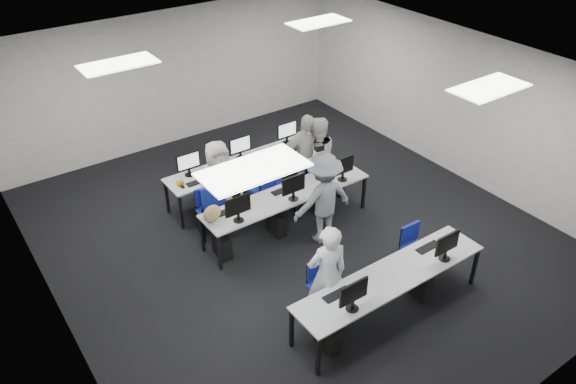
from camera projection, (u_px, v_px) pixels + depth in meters
room at (294, 161)px, 9.26m from camera, size 9.00×9.02×3.00m
ceiling_panels at (295, 75)px, 8.45m from camera, size 5.20×4.60×0.02m
desk_front at (391, 278)px, 8.06m from camera, size 3.20×0.70×0.73m
desk_mid at (287, 197)px, 9.84m from camera, size 3.20×0.70×0.73m
desk_back at (246, 164)px, 10.80m from camera, size 3.20×0.70×0.73m
equipment_front at (380, 301)px, 8.13m from camera, size 2.51×0.41×1.19m
equipment_mid at (279, 216)px, 9.91m from camera, size 2.91×0.41×1.19m
equipment_back at (254, 175)px, 11.08m from camera, size 2.91×0.41×1.19m
chair_0 at (323, 296)px, 8.35m from camera, size 0.46×0.49×0.82m
chair_1 at (414, 257)px, 9.11m from camera, size 0.41×0.44×0.81m
chair_2 at (211, 220)px, 9.95m from camera, size 0.49×0.52×0.85m
chair_3 at (277, 197)px, 10.53m from camera, size 0.50×0.54×0.96m
chair_4 at (324, 182)px, 10.97m from camera, size 0.47×0.51×0.96m
chair_5 at (213, 212)px, 10.10m from camera, size 0.59×0.62×0.94m
chair_6 at (260, 195)px, 10.59m from camera, size 0.58×0.61×0.93m
chair_7 at (312, 173)px, 11.31m from camera, size 0.53×0.56×0.84m
handbag at (212, 214)px, 9.08m from camera, size 0.39×0.31×0.28m
student_0 at (327, 275)px, 7.89m from camera, size 0.68×0.53×1.66m
student_1 at (317, 158)px, 10.67m from camera, size 0.92×0.78×1.68m
student_2 at (219, 184)px, 9.93m from camera, size 0.85×0.60×1.64m
student_3 at (306, 157)px, 10.68m from camera, size 1.09×0.74×1.72m
photographer at (323, 199)px, 9.50m from camera, size 1.14×0.73×1.68m
dslr_camera at (319, 148)px, 9.14m from camera, size 0.16×0.19×0.10m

